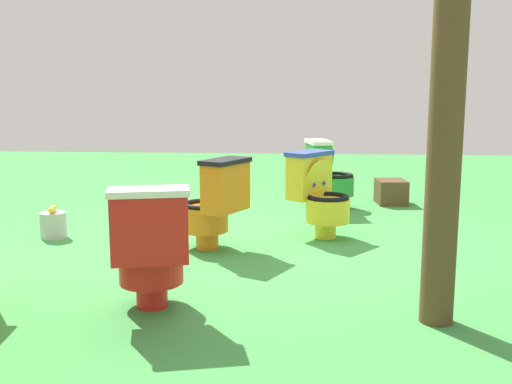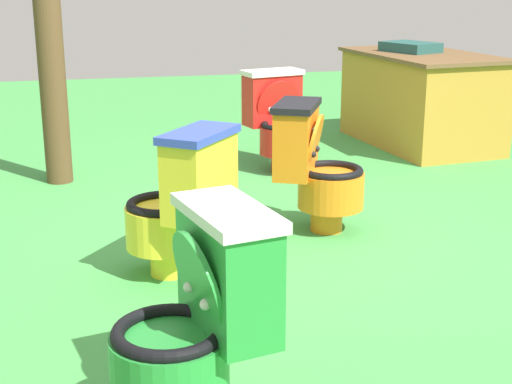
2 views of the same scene
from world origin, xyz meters
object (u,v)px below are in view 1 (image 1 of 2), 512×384
object	(u,v)px
wooden_post	(446,129)
lemon_bucket	(53,224)
toilet_green	(328,174)
toilet_yellow	(319,193)
toilet_red	(150,247)
small_crate	(391,192)
toilet_orange	(214,203)

from	to	relation	value
wooden_post	lemon_bucket	xyz separation A→B (m)	(1.67, 2.84, -0.93)
toilet_green	lemon_bucket	distance (m)	2.80
toilet_yellow	toilet_red	world-z (taller)	same
wooden_post	small_crate	distance (m)	3.60
toilet_green	small_crate	world-z (taller)	toilet_green
toilet_red	toilet_green	bearing A→B (deg)	56.53
toilet_orange	toilet_yellow	bearing A→B (deg)	-32.16
toilet_red	lemon_bucket	distance (m)	2.08
toilet_orange	small_crate	world-z (taller)	toilet_orange
small_crate	lemon_bucket	bearing A→B (deg)	120.40
toilet_green	small_crate	xyz separation A→B (m)	(0.34, -0.71, -0.24)
toilet_red	toilet_orange	size ratio (longest dim) A/B	1.00
toilet_yellow	toilet_green	distance (m)	1.24
toilet_yellow	wooden_post	xyz separation A→B (m)	(-1.90, -0.59, 0.67)
toilet_yellow	toilet_red	distance (m)	2.11
toilet_orange	wooden_post	bearing A→B (deg)	-108.17
wooden_post	small_crate	size ratio (longest dim) A/B	5.61
small_crate	lemon_bucket	world-z (taller)	lemon_bucket
toilet_red	wooden_post	distance (m)	1.72
toilet_yellow	small_crate	world-z (taller)	toilet_yellow
toilet_orange	wooden_post	xyz separation A→B (m)	(-1.39, -1.42, 0.67)
toilet_red	small_crate	size ratio (longest dim) A/B	1.95
wooden_post	small_crate	bearing A→B (deg)	-3.95
toilet_yellow	toilet_red	xyz separation A→B (m)	(-1.86, 0.99, 0.00)
toilet_yellow	small_crate	xyz separation A→B (m)	(1.58, -0.83, -0.24)
small_crate	lemon_bucket	size ratio (longest dim) A/B	1.35
toilet_orange	lemon_bucket	size ratio (longest dim) A/B	2.63
wooden_post	lemon_bucket	world-z (taller)	wooden_post
toilet_red	toilet_yellow	bearing A→B (deg)	48.29
wooden_post	lemon_bucket	distance (m)	3.42
toilet_orange	small_crate	bearing A→B (deg)	-12.23
toilet_yellow	toilet_green	xyz separation A→B (m)	(1.24, -0.12, 0.00)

